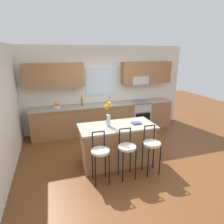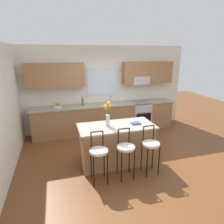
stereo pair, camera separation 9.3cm
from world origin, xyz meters
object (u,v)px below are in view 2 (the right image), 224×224
object	(u,v)px
oven_range	(140,115)
bar_stool_near	(99,153)
bottle_olive_oil	(83,102)
kitchen_island	(116,144)
bar_stool_far	(151,146)
fruit_bowl_oranges	(57,106)
flower_vase	(107,112)
bar_stool_middle	(126,149)
cookbook	(136,123)

from	to	relation	value
oven_range	bar_stool_near	world-z (taller)	bar_stool_near
bottle_olive_oil	bar_stool_near	bearing A→B (deg)	-91.52
kitchen_island	bar_stool_far	bearing A→B (deg)	-48.25
kitchen_island	fruit_bowl_oranges	world-z (taller)	fruit_bowl_oranges
kitchen_island	flower_vase	bearing A→B (deg)	172.97
kitchen_island	bar_stool_middle	bearing A→B (deg)	-90.00
cookbook	bottle_olive_oil	size ratio (longest dim) A/B	0.65
kitchen_island	bottle_olive_oil	distance (m)	2.06
fruit_bowl_oranges	cookbook	bearing A→B (deg)	-49.19
cookbook	bottle_olive_oil	distance (m)	2.17
kitchen_island	bottle_olive_oil	world-z (taller)	bottle_olive_oil
bar_stool_near	fruit_bowl_oranges	xyz separation A→B (m)	(-0.68, 2.54, 0.34)
flower_vase	fruit_bowl_oranges	world-z (taller)	flower_vase
bar_stool_far	bar_stool_middle	bearing A→B (deg)	180.00
flower_vase	fruit_bowl_oranges	size ratio (longest dim) A/B	2.36
bar_stool_far	bottle_olive_oil	world-z (taller)	bottle_olive_oil
flower_vase	bar_stool_middle	bearing A→B (deg)	-72.53
bar_stool_near	bar_stool_middle	distance (m)	0.55
oven_range	flower_vase	world-z (taller)	flower_vase
bar_stool_middle	bottle_olive_oil	xyz separation A→B (m)	(-0.48, 2.54, 0.41)
bar_stool_middle	bar_stool_far	xyz separation A→B (m)	(0.55, 0.00, 0.00)
bar_stool_far	bottle_olive_oil	xyz separation A→B (m)	(-1.03, 2.54, 0.41)
bar_stool_far	flower_vase	xyz separation A→B (m)	(-0.75, 0.64, 0.60)
cookbook	bar_stool_far	bearing A→B (deg)	-80.66
kitchen_island	bar_stool_far	xyz separation A→B (m)	(0.55, -0.62, 0.17)
bar_stool_near	bar_stool_middle	xyz separation A→B (m)	(0.55, 0.00, 0.00)
kitchen_island	bar_stool_near	bearing A→B (deg)	-131.75
kitchen_island	bar_stool_near	size ratio (longest dim) A/B	1.64
bar_stool_far	cookbook	distance (m)	0.67
flower_vase	bar_stool_far	bearing A→B (deg)	-40.46
bar_stool_middle	cookbook	xyz separation A→B (m)	(0.45, 0.59, 0.30)
bar_stool_near	oven_range	bearing A→B (deg)	51.68
bar_stool_middle	bottle_olive_oil	distance (m)	2.62
cookbook	bottle_olive_oil	bearing A→B (deg)	115.63
flower_vase	cookbook	distance (m)	0.72
bar_stool_near	flower_vase	size ratio (longest dim) A/B	1.84
fruit_bowl_oranges	oven_range	bearing A→B (deg)	-0.61
bar_stool_near	bottle_olive_oil	bearing A→B (deg)	88.48
bottle_olive_oil	kitchen_island	bearing A→B (deg)	-75.91
kitchen_island	bottle_olive_oil	bearing A→B (deg)	104.09
kitchen_island	flower_vase	world-z (taller)	flower_vase
bar_stool_middle	bar_stool_far	distance (m)	0.55
flower_vase	bottle_olive_oil	xyz separation A→B (m)	(-0.28, 1.90, -0.20)
bar_stool_near	cookbook	world-z (taller)	bar_stool_near
kitchen_island	fruit_bowl_oranges	distance (m)	2.34
kitchen_island	bottle_olive_oil	xyz separation A→B (m)	(-0.48, 1.92, 0.58)
bar_stool_middle	bar_stool_far	bearing A→B (deg)	0.00
bottle_olive_oil	cookbook	bearing A→B (deg)	-64.37
fruit_bowl_oranges	bottle_olive_oil	bearing A→B (deg)	-0.29
oven_range	flower_vase	bearing A→B (deg)	-131.19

